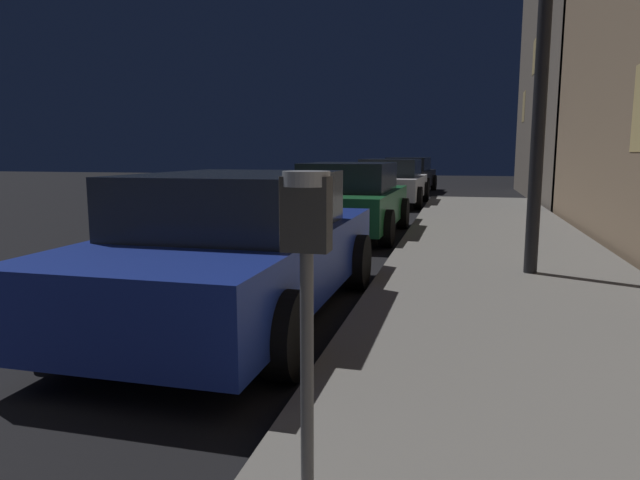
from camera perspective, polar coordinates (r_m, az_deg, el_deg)
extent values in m
cylinder|color=#59595B|center=(2.42, -1.32, -13.88)|extent=(0.06, 0.06, 1.08)
cube|color=#333333|center=(2.25, -1.38, 2.63)|extent=(0.19, 0.11, 0.30)
cylinder|color=#999EA5|center=(2.24, -1.40, 6.20)|extent=(0.19, 0.19, 0.06)
cube|color=black|center=(2.26, -2.76, 3.68)|extent=(0.01, 0.08, 0.11)
cube|color=navy|center=(5.66, -8.14, -2.03)|extent=(1.88, 4.56, 0.64)
cube|color=#1E2328|center=(5.54, -8.46, 3.78)|extent=(1.65, 2.28, 0.56)
cylinder|color=black|center=(7.34, -10.67, -1.51)|extent=(0.22, 0.66, 0.66)
cylinder|color=black|center=(6.78, 3.86, -2.23)|extent=(0.22, 0.66, 0.66)
cylinder|color=black|center=(5.00, -24.51, -7.03)|extent=(0.22, 0.66, 0.66)
cylinder|color=black|center=(4.12, -3.42, -9.54)|extent=(0.22, 0.66, 0.66)
cube|color=#19592D|center=(11.20, 3.06, 3.38)|extent=(1.84, 4.09, 0.64)
cube|color=#1E2328|center=(11.07, 2.99, 6.33)|extent=(1.60, 2.16, 0.56)
cylinder|color=black|center=(12.64, 0.17, 2.93)|extent=(0.23, 0.66, 0.66)
cylinder|color=black|center=(12.32, 8.36, 2.68)|extent=(0.23, 0.66, 0.66)
cylinder|color=black|center=(10.24, -3.35, 1.52)|extent=(0.23, 0.66, 0.66)
cylinder|color=black|center=(9.83, 6.74, 1.18)|extent=(0.23, 0.66, 0.66)
cube|color=silver|center=(17.99, 7.24, 5.37)|extent=(1.95, 4.38, 0.64)
cube|color=#1E2328|center=(17.79, 7.20, 7.21)|extent=(1.69, 2.32, 0.56)
cylinder|color=black|center=(19.48, 4.97, 4.96)|extent=(0.23, 0.66, 0.66)
cylinder|color=black|center=(19.25, 10.57, 4.80)|extent=(0.23, 0.66, 0.66)
cylinder|color=black|center=(16.84, 3.39, 4.38)|extent=(0.23, 0.66, 0.66)
cylinder|color=black|center=(16.57, 9.87, 4.19)|extent=(0.23, 0.66, 0.66)
cube|color=black|center=(23.95, 8.94, 6.17)|extent=(2.01, 4.48, 0.64)
cube|color=#1E2328|center=(23.82, 8.93, 7.56)|extent=(1.68, 2.39, 0.56)
cylinder|color=black|center=(25.44, 7.38, 5.82)|extent=(0.26, 0.67, 0.66)
cylinder|color=black|center=(25.20, 11.39, 5.69)|extent=(0.26, 0.67, 0.66)
cylinder|color=black|center=(22.77, 6.20, 5.49)|extent=(0.26, 0.67, 0.66)
cylinder|color=black|center=(22.50, 10.67, 5.35)|extent=(0.26, 0.67, 0.66)
cylinder|color=black|center=(7.49, 21.64, 18.58)|extent=(0.16, 0.16, 5.64)
cube|color=#F2D17F|center=(24.59, 19.92, 12.52)|extent=(0.06, 0.90, 1.20)
cube|color=#F2D17F|center=(22.01, 20.88, 16.89)|extent=(0.06, 0.90, 1.20)
cube|color=#F2D17F|center=(19.63, 21.90, 19.54)|extent=(0.06, 0.90, 1.20)
cube|color=#F2D17F|center=(19.85, 21.15, 10.50)|extent=(0.06, 0.90, 1.20)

